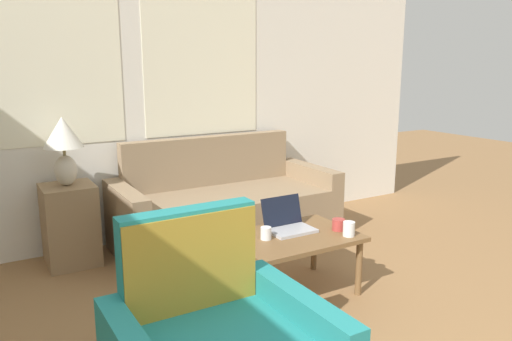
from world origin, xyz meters
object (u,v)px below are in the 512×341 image
couch (224,210)px  cup_yellow (339,225)px  laptop (288,223)px  cup_navy (266,233)px  table_lamp (63,141)px  coffee_table (293,242)px  cup_white (349,229)px

couch → cup_yellow: 1.27m
laptop → cup_navy: (-0.23, -0.08, -0.01)m
table_lamp → cup_yellow: table_lamp is taller
couch → cup_navy: (-0.27, -1.14, 0.18)m
coffee_table → cup_yellow: 0.35m
cup_white → cup_navy: bearing=156.1°
coffee_table → cup_white: 0.38m
couch → cup_white: 1.39m
couch → cup_navy: bearing=-103.4°
couch → coffee_table: couch is taller
laptop → cup_white: 0.41m
table_lamp → coffee_table: bearing=-47.7°
table_lamp → laptop: size_ratio=1.70×
couch → table_lamp: 1.44m
table_lamp → coffee_table: 1.86m
coffee_table → laptop: size_ratio=2.72×
cup_yellow → cup_white: 0.13m
coffee_table → cup_navy: 0.22m
cup_navy → cup_yellow: bearing=-10.6°
couch → cup_white: couch is taller
couch → cup_white: size_ratio=19.52×
table_lamp → laptop: table_lamp is taller
couch → cup_yellow: size_ratio=21.30×
cup_navy → cup_yellow: size_ratio=0.93×
coffee_table → cup_navy: cup_navy is taller
couch → table_lamp: (-1.26, 0.14, 0.69)m
coffee_table → cup_white: cup_white is taller
laptop → cup_navy: bearing=-161.0°
couch → cup_white: (0.24, -1.36, 0.19)m
couch → laptop: 1.08m
couch → laptop: bearing=-92.4°
table_lamp → cup_yellow: size_ratio=5.86×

